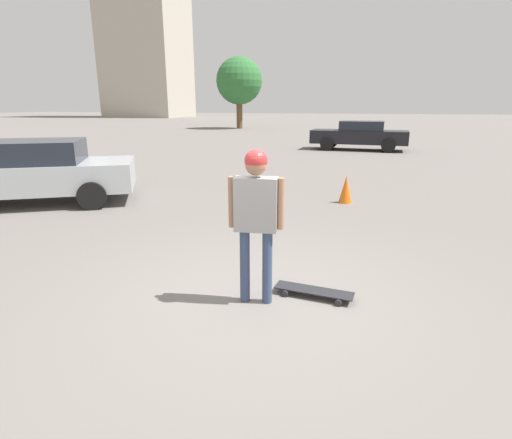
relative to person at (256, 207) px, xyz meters
name	(u,v)px	position (x,y,z in m)	size (l,w,h in m)	color
ground_plane	(256,301)	(0.00, 0.00, -1.15)	(220.00, 220.00, 0.00)	slate
person	(256,207)	(0.00, 0.00, 0.00)	(0.27, 0.62, 1.79)	#38476B
skateboard	(314,291)	(-0.32, 0.63, -1.08)	(0.35, 0.96, 0.09)	#232328
car_parked_near	(34,172)	(-3.18, -6.36, -0.40)	(3.84, 4.76, 1.46)	#ADB2B7
car_parked_far	(359,135)	(-17.38, 0.21, -0.38)	(1.98, 4.83, 1.46)	black
building_block_distant	(144,18)	(-67.11, -42.23, 16.44)	(11.35, 14.17, 35.18)	#B2A899
tree_distant	(239,81)	(-34.25, -12.21, 3.31)	(4.44, 4.44, 6.71)	brown
traffic_cone	(346,189)	(-5.37, 0.57, -0.83)	(0.32, 0.32, 0.65)	orange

